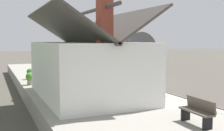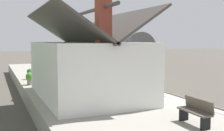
{
  "view_description": "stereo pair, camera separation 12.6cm",
  "coord_description": "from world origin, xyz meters",
  "px_view_note": "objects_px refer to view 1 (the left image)",
  "views": [
    {
      "loc": [
        -18.34,
        9.39,
        3.71
      ],
      "look_at": [
        -0.08,
        1.5,
        1.9
      ],
      "focal_mm": 44.98,
      "sensor_mm": 36.0,
      "label": 1
    },
    {
      "loc": [
        -18.39,
        9.27,
        3.71
      ],
      "look_at": [
        -0.08,
        1.5,
        1.9
      ],
      "focal_mm": 44.98,
      "sensor_mm": 36.0,
      "label": 2
    }
  ],
  "objects_px": {
    "planter_bench_right": "(30,73)",
    "train": "(114,57)",
    "planter_under_sign": "(30,78)",
    "station_sign_board": "(102,62)",
    "bench_platform_end": "(59,63)",
    "bench_near_building": "(76,70)",
    "bench_mid_platform": "(198,111)",
    "planter_edge_far": "(53,69)",
    "station_building": "(87,67)",
    "bench_by_lamp": "(64,66)",
    "lamp_post_platform": "(90,43)"
  },
  "relations": [
    {
      "from": "planter_bench_right",
      "to": "planter_edge_far",
      "type": "distance_m",
      "value": 3.44
    },
    {
      "from": "bench_mid_platform",
      "to": "planter_edge_far",
      "type": "bearing_deg",
      "value": 5.34
    },
    {
      "from": "station_sign_board",
      "to": "station_building",
      "type": "bearing_deg",
      "value": 151.95
    },
    {
      "from": "lamp_post_platform",
      "to": "station_sign_board",
      "type": "height_order",
      "value": "lamp_post_platform"
    },
    {
      "from": "train",
      "to": "bench_platform_end",
      "type": "xyz_separation_m",
      "value": [
        4.52,
        4.05,
        -0.84
      ]
    },
    {
      "from": "station_sign_board",
      "to": "lamp_post_platform",
      "type": "bearing_deg",
      "value": -4.95
    },
    {
      "from": "planter_bench_right",
      "to": "bench_by_lamp",
      "type": "bearing_deg",
      "value": -39.76
    },
    {
      "from": "bench_near_building",
      "to": "planter_under_sign",
      "type": "height_order",
      "value": "bench_near_building"
    },
    {
      "from": "planter_under_sign",
      "to": "station_sign_board",
      "type": "distance_m",
      "value": 5.41
    },
    {
      "from": "bench_platform_end",
      "to": "train",
      "type": "bearing_deg",
      "value": -138.17
    },
    {
      "from": "train",
      "to": "station_sign_board",
      "type": "relative_size",
      "value": 6.46
    },
    {
      "from": "planter_bench_right",
      "to": "bench_platform_end",
      "type": "bearing_deg",
      "value": -27.54
    },
    {
      "from": "planter_under_sign",
      "to": "lamp_post_platform",
      "type": "relative_size",
      "value": 0.21
    },
    {
      "from": "planter_bench_right",
      "to": "train",
      "type": "bearing_deg",
      "value": -71.48
    },
    {
      "from": "bench_mid_platform",
      "to": "planter_edge_far",
      "type": "distance_m",
      "value": 16.14
    },
    {
      "from": "bench_near_building",
      "to": "planter_under_sign",
      "type": "relative_size",
      "value": 1.78
    },
    {
      "from": "station_building",
      "to": "bench_by_lamp",
      "type": "distance_m",
      "value": 11.86
    },
    {
      "from": "bench_by_lamp",
      "to": "lamp_post_platform",
      "type": "height_order",
      "value": "lamp_post_platform"
    },
    {
      "from": "planter_under_sign",
      "to": "train",
      "type": "bearing_deg",
      "value": -57.16
    },
    {
      "from": "bench_by_lamp",
      "to": "planter_edge_far",
      "type": "distance_m",
      "value": 2.1
    },
    {
      "from": "bench_near_building",
      "to": "bench_mid_platform",
      "type": "xyz_separation_m",
      "value": [
        -13.57,
        -0.27,
        0.0
      ]
    },
    {
      "from": "bench_by_lamp",
      "to": "train",
      "type": "bearing_deg",
      "value": -111.48
    },
    {
      "from": "planter_bench_right",
      "to": "planter_under_sign",
      "type": "xyz_separation_m",
      "value": [
        -2.61,
        0.32,
        -0.0
      ]
    },
    {
      "from": "train",
      "to": "planter_under_sign",
      "type": "bearing_deg",
      "value": 122.84
    },
    {
      "from": "station_building",
      "to": "bench_by_lamp",
      "type": "xyz_separation_m",
      "value": [
        11.69,
        -1.72,
        -1.0
      ]
    },
    {
      "from": "station_building",
      "to": "planter_edge_far",
      "type": "xyz_separation_m",
      "value": [
        10.08,
        -0.37,
        -1.09
      ]
    },
    {
      "from": "station_building",
      "to": "planter_under_sign",
      "type": "relative_size",
      "value": 9.95
    },
    {
      "from": "bench_near_building",
      "to": "station_sign_board",
      "type": "distance_m",
      "value": 2.41
    },
    {
      "from": "bench_near_building",
      "to": "planter_bench_right",
      "type": "height_order",
      "value": "bench_near_building"
    },
    {
      "from": "bench_platform_end",
      "to": "planter_bench_right",
      "type": "xyz_separation_m",
      "value": [
        -7.12,
        3.71,
        -0.04
      ]
    },
    {
      "from": "bench_platform_end",
      "to": "lamp_post_platform",
      "type": "distance_m",
      "value": 5.6
    },
    {
      "from": "station_building",
      "to": "planter_under_sign",
      "type": "height_order",
      "value": "station_building"
    },
    {
      "from": "train",
      "to": "planter_under_sign",
      "type": "xyz_separation_m",
      "value": [
        -5.21,
        8.08,
        -0.89
      ]
    },
    {
      "from": "lamp_post_platform",
      "to": "planter_under_sign",
      "type": "bearing_deg",
      "value": 130.61
    },
    {
      "from": "planter_under_sign",
      "to": "station_sign_board",
      "type": "bearing_deg",
      "value": -79.0
    },
    {
      "from": "train",
      "to": "bench_mid_platform",
      "type": "distance_m",
      "value": 16.55
    },
    {
      "from": "bench_by_lamp",
      "to": "bench_near_building",
      "type": "bearing_deg",
      "value": 178.39
    },
    {
      "from": "planter_bench_right",
      "to": "planter_under_sign",
      "type": "distance_m",
      "value": 2.63
    },
    {
      "from": "bench_platform_end",
      "to": "planter_bench_right",
      "type": "distance_m",
      "value": 8.03
    },
    {
      "from": "station_building",
      "to": "planter_bench_right",
      "type": "bearing_deg",
      "value": 13.81
    },
    {
      "from": "train",
      "to": "lamp_post_platform",
      "type": "height_order",
      "value": "lamp_post_platform"
    },
    {
      "from": "bench_by_lamp",
      "to": "planter_edge_far",
      "type": "relative_size",
      "value": 1.83
    },
    {
      "from": "planter_under_sign",
      "to": "planter_edge_far",
      "type": "relative_size",
      "value": 1.03
    },
    {
      "from": "station_building",
      "to": "bench_mid_platform",
      "type": "bearing_deg",
      "value": -162.6
    },
    {
      "from": "bench_near_building",
      "to": "bench_platform_end",
      "type": "xyz_separation_m",
      "value": [
        6.97,
        -0.29,
        0.0
      ]
    },
    {
      "from": "bench_near_building",
      "to": "planter_edge_far",
      "type": "bearing_deg",
      "value": 26.18
    },
    {
      "from": "bench_platform_end",
      "to": "station_sign_board",
      "type": "height_order",
      "value": "station_sign_board"
    },
    {
      "from": "bench_platform_end",
      "to": "planter_under_sign",
      "type": "bearing_deg",
      "value": 157.5
    },
    {
      "from": "planter_under_sign",
      "to": "station_sign_board",
      "type": "height_order",
      "value": "station_sign_board"
    },
    {
      "from": "bench_mid_platform",
      "to": "planter_under_sign",
      "type": "bearing_deg",
      "value": 20.42
    }
  ]
}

